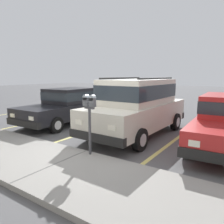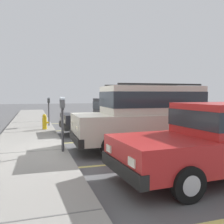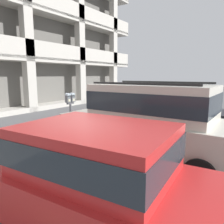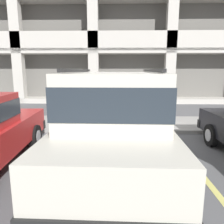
{
  "view_description": "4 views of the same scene",
  "coord_description": "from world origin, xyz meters",
  "views": [
    {
      "loc": [
        -3.71,
        4.45,
        2.12
      ],
      "look_at": [
        -0.14,
        -0.82,
        1.04
      ],
      "focal_mm": 35.0,
      "sensor_mm": 36.0,
      "label": 1
    },
    {
      "loc": [
        -7.27,
        1.1,
        1.72
      ],
      "look_at": [
        -0.17,
        -1.13,
        1.19
      ],
      "focal_mm": 40.0,
      "sensor_mm": 36.0,
      "label": 2
    },
    {
      "loc": [
        -5.26,
        -4.55,
        2.2
      ],
      "look_at": [
        0.05,
        -1.03,
        1.12
      ],
      "focal_mm": 35.0,
      "sensor_mm": 36.0,
      "label": 3
    },
    {
      "loc": [
        -0.12,
        -6.59,
        2.02
      ],
      "look_at": [
        -0.29,
        -0.42,
        0.83
      ],
      "focal_mm": 35.0,
      "sensor_mm": 36.0,
      "label": 4
    }
  ],
  "objects": [
    {
      "name": "sidewalk",
      "position": [
        0.0,
        1.3,
        0.06
      ],
      "size": [
        40.0,
        2.2,
        0.12
      ],
      "color": "gray",
      "rests_on": "ground_plane"
    },
    {
      "name": "parking_stall_lines",
      "position": [
        1.54,
        -1.4,
        0.0
      ],
      "size": [
        12.42,
        4.8,
        0.01
      ],
      "color": "#DBD16B",
      "rests_on": "ground_plane"
    },
    {
      "name": "parking_meter_near",
      "position": [
        -0.26,
        0.35,
        1.26
      ],
      "size": [
        0.35,
        0.12,
        1.53
      ],
      "color": "#47474C",
      "rests_on": "sidewalk"
    },
    {
      "name": "silver_suv",
      "position": [
        -0.18,
        -2.38,
        1.09
      ],
      "size": [
        2.09,
        4.82,
        2.03
      ],
      "rotation": [
        0.0,
        0.0,
        -0.02
      ],
      "color": "beige",
      "rests_on": "ground_plane"
    },
    {
      "name": "ground_plane",
      "position": [
        0.0,
        0.0,
        -0.05
      ],
      "size": [
        80.0,
        80.0,
        0.1
      ],
      "color": "#565659"
    },
    {
      "name": "parking_garage",
      "position": [
        -1.59,
        11.99,
        6.03
      ],
      "size": [
        32.0,
        10.0,
        13.25
      ],
      "color": "#64625C",
      "rests_on": "ground_plane"
    }
  ]
}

